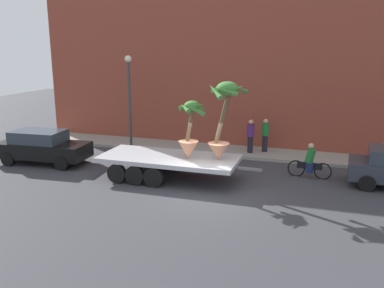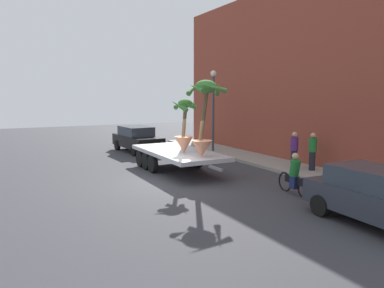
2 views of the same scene
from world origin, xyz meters
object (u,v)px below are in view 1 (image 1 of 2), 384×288
flatbed_trailer (164,161)px  pedestrian_far_left (251,136)px  street_lamp (129,89)px  trailing_car (42,146)px  potted_palm_middle (223,119)px  cyclist (310,163)px  pedestrian_near_gate (265,135)px  potted_palm_rear (190,134)px

flatbed_trailer → pedestrian_far_left: (2.83, 4.72, 0.27)m
street_lamp → trailing_car: bearing=-124.7°
flatbed_trailer → potted_palm_middle: size_ratio=2.14×
potted_palm_middle → trailing_car: size_ratio=0.72×
cyclist → potted_palm_middle: bearing=-150.9°
trailing_car → pedestrian_near_gate: size_ratio=2.59×
flatbed_trailer → pedestrian_near_gate: (3.51, 5.19, 0.27)m
flatbed_trailer → street_lamp: size_ratio=1.41×
potted_palm_middle → street_lamp: street_lamp is taller
street_lamp → potted_palm_rear: bearing=-41.8°
potted_palm_rear → potted_palm_middle: (1.31, 0.24, 0.63)m
flatbed_trailer → pedestrian_near_gate: pedestrian_near_gate is taller
cyclist → pedestrian_far_left: size_ratio=1.08×
potted_palm_rear → pedestrian_near_gate: potted_palm_rear is taller
flatbed_trailer → street_lamp: bearing=130.8°
cyclist → flatbed_trailer: bearing=-161.4°
pedestrian_near_gate → flatbed_trailer: bearing=-124.0°
pedestrian_near_gate → street_lamp: street_lamp is taller
pedestrian_near_gate → trailing_car: bearing=-153.5°
potted_palm_rear → cyclist: 5.29m
trailing_car → pedestrian_near_gate: (9.82, 4.91, 0.22)m
flatbed_trailer → cyclist: size_ratio=3.69×
cyclist → trailing_car: size_ratio=0.42×
flatbed_trailer → trailing_car: (-6.32, 0.28, 0.06)m
potted_palm_rear → potted_palm_middle: size_ratio=0.76×
trailing_car → flatbed_trailer: bearing=-2.6°
potted_palm_rear → street_lamp: 6.58m
trailing_car → potted_palm_rear: bearing=-3.1°
street_lamp → cyclist: bearing=-13.1°
flatbed_trailer → trailing_car: size_ratio=1.53×
potted_palm_middle → pedestrian_near_gate: size_ratio=1.85×
potted_palm_middle → pedestrian_near_gate: (0.99, 5.08, -1.63)m
potted_palm_middle → flatbed_trailer: bearing=-177.5°
street_lamp → potted_palm_middle: bearing=-33.6°
potted_palm_rear → cyclist: bearing=24.4°
cyclist → pedestrian_near_gate: pedestrian_near_gate is taller
potted_palm_rear → pedestrian_near_gate: bearing=66.7°
potted_palm_middle → street_lamp: 7.38m
cyclist → trailing_car: 12.30m
pedestrian_near_gate → cyclist: bearing=-53.7°
potted_palm_middle → trailing_car: (-8.84, 0.17, -1.85)m
potted_palm_rear → flatbed_trailer: bearing=173.8°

